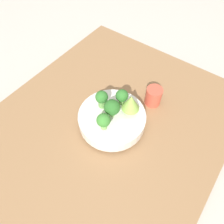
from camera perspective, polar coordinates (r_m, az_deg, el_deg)
name	(u,v)px	position (r m, az deg, el deg)	size (l,w,h in m)	color
ground_plane	(104,131)	(0.91, -2.08, -5.08)	(6.00, 6.00, 0.00)	#ADA89E
table	(104,129)	(0.89, -2.11, -4.56)	(1.11, 0.89, 0.03)	olive
bowl	(112,119)	(0.86, 0.00, -1.83)	(0.26, 0.26, 0.06)	silver
romanesco_piece_far	(131,103)	(0.80, 4.95, 2.38)	(0.07, 0.07, 0.09)	#609347
broccoli_floret_front	(102,98)	(0.83, -2.70, 3.61)	(0.05, 0.05, 0.08)	#609347
broccoli_floret_right	(104,121)	(0.77, -2.23, -2.31)	(0.05, 0.05, 0.07)	#7AB256
broccoli_floret_left	(122,96)	(0.84, 2.60, 4.17)	(0.05, 0.05, 0.07)	#6BA34C
broccoli_floret_center	(112,108)	(0.80, 0.00, 1.16)	(0.06, 0.06, 0.08)	#7AB256
cup	(153,96)	(0.94, 10.79, 4.10)	(0.07, 0.07, 0.08)	#C64C38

